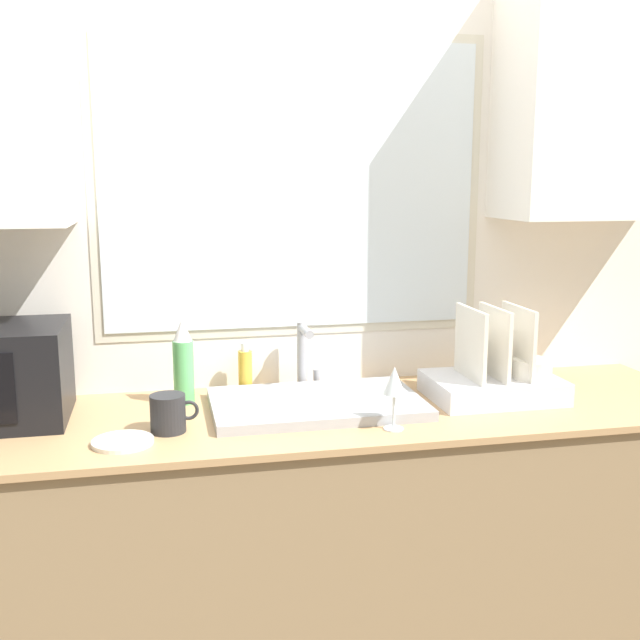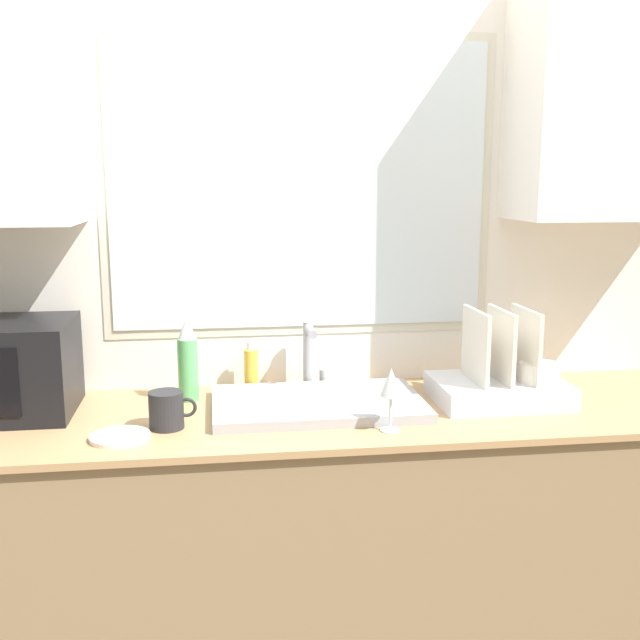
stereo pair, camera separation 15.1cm
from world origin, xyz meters
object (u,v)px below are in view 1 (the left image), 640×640
object	(u,v)px
dish_rack	(496,378)
mug_near_sink	(169,413)
soap_bottle	(245,370)
spray_bottle	(183,363)
faucet	(304,351)
wine_glass	(394,383)

from	to	relation	value
dish_rack	mug_near_sink	world-z (taller)	dish_rack
soap_bottle	dish_rack	bearing A→B (deg)	-18.00
dish_rack	spray_bottle	world-z (taller)	dish_rack
faucet	soap_bottle	size ratio (longest dim) A/B	1.38
dish_rack	mug_near_sink	size ratio (longest dim) A/B	3.01
spray_bottle	mug_near_sink	xyz separation A→B (m)	(-0.05, -0.26, -0.07)
soap_bottle	mug_near_sink	world-z (taller)	soap_bottle
faucet	wine_glass	world-z (taller)	faucet
faucet	soap_bottle	distance (m)	0.20
dish_rack	soap_bottle	xyz separation A→B (m)	(-0.76, 0.25, 0.01)
spray_bottle	mug_near_sink	size ratio (longest dim) A/B	2.01
faucet	mug_near_sink	distance (m)	0.56
spray_bottle	soap_bottle	distance (m)	0.23
faucet	dish_rack	world-z (taller)	dish_rack
spray_bottle	soap_bottle	world-z (taller)	spray_bottle
spray_bottle	mug_near_sink	distance (m)	0.27
dish_rack	spray_bottle	bearing A→B (deg)	170.82
soap_bottle	wine_glass	xyz separation A→B (m)	(0.35, -0.46, 0.06)
mug_near_sink	faucet	bearing A→B (deg)	36.95
faucet	soap_bottle	bearing A→B (deg)	174.54
soap_bottle	wine_glass	size ratio (longest dim) A/B	0.90
faucet	spray_bottle	distance (m)	0.40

